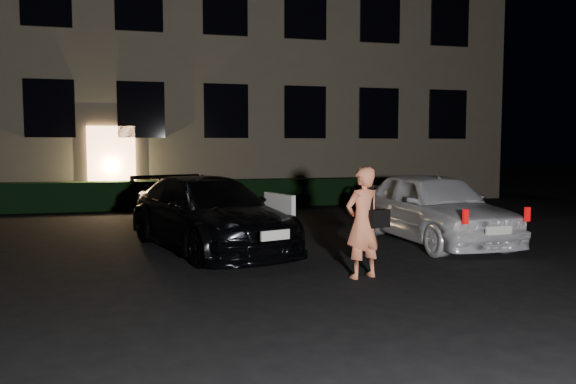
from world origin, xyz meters
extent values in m
plane|color=black|center=(0.00, 0.00, 0.00)|extent=(80.00, 80.00, 0.00)
cube|color=#6F624F|center=(0.00, 15.00, 6.00)|extent=(20.00, 8.00, 12.00)
cube|color=#F3AA6B|center=(-3.50, 10.94, 1.25)|extent=(1.40, 0.10, 2.50)
cube|color=black|center=(-5.20, 10.94, 3.00)|extent=(1.40, 0.10, 1.70)
cube|color=black|center=(-2.60, 10.94, 3.00)|extent=(1.40, 0.10, 1.70)
cube|color=black|center=(0.00, 10.94, 3.00)|extent=(1.40, 0.10, 1.70)
cube|color=black|center=(2.60, 10.94, 3.00)|extent=(1.40, 0.10, 1.70)
cube|color=black|center=(5.20, 10.94, 3.00)|extent=(1.40, 0.10, 1.70)
cube|color=black|center=(7.80, 10.94, 3.00)|extent=(1.40, 0.10, 1.70)
cube|color=black|center=(-2.60, 10.94, 6.20)|extent=(1.40, 0.10, 1.70)
cube|color=black|center=(0.00, 10.94, 6.20)|extent=(1.40, 0.10, 1.70)
cube|color=black|center=(2.60, 10.94, 6.20)|extent=(1.40, 0.10, 1.70)
cube|color=black|center=(5.20, 10.94, 6.20)|extent=(1.40, 0.10, 1.70)
cube|color=black|center=(7.80, 10.94, 6.20)|extent=(1.40, 0.10, 1.70)
cube|color=black|center=(0.00, 10.50, 0.42)|extent=(15.00, 0.70, 0.85)
imported|color=black|center=(-1.39, 3.41, 0.66)|extent=(3.18, 4.93, 1.33)
cube|color=white|center=(-0.18, 2.92, 0.82)|extent=(0.37, 0.93, 0.44)
cube|color=silver|center=(-0.66, 1.16, 0.58)|extent=(0.47, 0.19, 0.15)
imported|color=white|center=(2.96, 3.05, 0.71)|extent=(1.80, 4.20, 1.41)
cube|color=red|center=(2.44, 1.06, 0.77)|extent=(0.09, 0.06, 0.24)
cube|color=red|center=(3.61, 1.09, 0.77)|extent=(0.09, 0.06, 0.24)
cube|color=silver|center=(3.03, 1.02, 0.54)|extent=(0.47, 0.06, 0.14)
imported|color=#FF865A|center=(0.50, 0.60, 0.80)|extent=(0.67, 0.54, 1.60)
cube|color=black|center=(0.72, 0.56, 0.86)|extent=(0.36, 0.24, 0.25)
cube|color=black|center=(0.61, 0.56, 1.22)|extent=(0.05, 0.06, 0.50)
camera|label=1|loc=(-2.50, -6.87, 1.90)|focal=35.00mm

